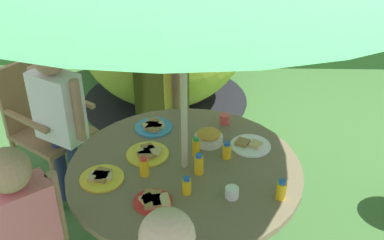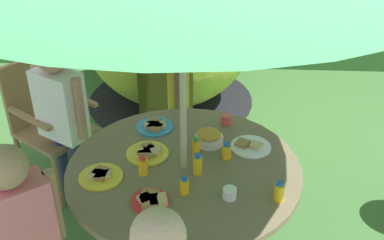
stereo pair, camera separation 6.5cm
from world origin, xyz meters
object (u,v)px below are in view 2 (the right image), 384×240
object	(u,v)px
juice_bottle_mid_left	(196,147)
plate_mid_right	(155,126)
garden_table	(184,184)
dome_tent	(169,27)
cup_near	(230,193)
snack_bowl	(209,138)
plate_back_edge	(151,200)
child_in_yellow_shirt	(178,85)
wooden_chair	(47,118)
cup_far	(226,119)
plate_front_edge	(101,176)
plate_center_front	(148,152)
juice_bottle_near_right	(226,151)
plate_far_left	(250,146)
juice_bottle_near_left	(143,166)
juice_bottle_center_back	(198,164)
child_in_pink_shirt	(19,224)
juice_bottle_far_right	(184,186)
juice_bottle_spot_a	(279,192)
child_in_white_shirt	(60,105)

from	to	relation	value
juice_bottle_mid_left	plate_mid_right	bearing A→B (deg)	133.96
garden_table	dome_tent	bearing A→B (deg)	97.85
dome_tent	juice_bottle_mid_left	distance (m)	2.00
dome_tent	cup_near	bearing A→B (deg)	-79.94
snack_bowl	cup_near	distance (m)	0.52
plate_back_edge	child_in_yellow_shirt	bearing A→B (deg)	88.60
wooden_chair	cup_far	bearing A→B (deg)	-66.58
snack_bowl	plate_front_edge	distance (m)	0.70
plate_center_front	juice_bottle_near_right	bearing A→B (deg)	-1.85
garden_table	plate_far_left	bearing A→B (deg)	28.25
juice_bottle_near_left	juice_bottle_center_back	distance (m)	0.30
child_in_pink_shirt	juice_bottle_near_left	xyz separation A→B (m)	(0.51, 0.48, -0.01)
juice_bottle_far_right	cup_near	size ratio (longest dim) A/B	1.46
garden_table	child_in_pink_shirt	bearing A→B (deg)	-141.99
snack_bowl	juice_bottle_spot_a	xyz separation A→B (m)	(0.37, -0.50, 0.01)
plate_front_edge	cup_far	size ratio (longest dim) A/B	3.65
juice_bottle_near_left	juice_bottle_center_back	size ratio (longest dim) A/B	0.92
child_in_white_shirt	cup_far	bearing A→B (deg)	29.32
juice_bottle_near_right	cup_far	size ratio (longest dim) A/B	1.58
snack_bowl	plate_far_left	xyz separation A→B (m)	(0.25, -0.03, -0.03)
juice_bottle_near_left	cup_near	bearing A→B (deg)	-20.37
plate_mid_right	cup_near	world-z (taller)	cup_near
child_in_white_shirt	juice_bottle_near_left	distance (m)	0.85
juice_bottle_spot_a	plate_center_front	bearing A→B (deg)	153.15
child_in_yellow_shirt	child_in_white_shirt	xyz separation A→B (m)	(-0.73, -0.52, 0.09)
dome_tent	juice_bottle_near_left	bearing A→B (deg)	-91.18
juice_bottle_near_left	cup_far	xyz separation A→B (m)	(0.46, 0.56, -0.02)
juice_bottle_near_left	snack_bowl	bearing A→B (deg)	42.62
child_in_yellow_shirt	child_in_white_shirt	distance (m)	0.90
plate_center_front	cup_far	world-z (taller)	cup_far
plate_front_edge	plate_center_front	distance (m)	0.33
juice_bottle_near_right	juice_bottle_mid_left	size ratio (longest dim) A/B	0.89
child_in_pink_shirt	juice_bottle_near_right	xyz separation A→B (m)	(0.97, 0.66, -0.01)
snack_bowl	wooden_chair	bearing A→B (deg)	157.64
plate_mid_right	child_in_yellow_shirt	bearing A→B (deg)	80.37
dome_tent	child_in_white_shirt	world-z (taller)	dome_tent
juice_bottle_near_left	juice_bottle_far_right	xyz separation A→B (m)	(0.24, -0.15, -0.01)
wooden_chair	juice_bottle_spot_a	distance (m)	1.87
dome_tent	cup_near	distance (m)	2.40
snack_bowl	juice_bottle_near_right	bearing A→B (deg)	-55.28
child_in_pink_shirt	plate_back_edge	size ratio (longest dim) A/B	5.88
plate_front_edge	juice_bottle_spot_a	size ratio (longest dim) A/B	2.12
plate_back_edge	juice_bottle_center_back	world-z (taller)	juice_bottle_center_back
plate_far_left	juice_bottle_center_back	bearing A→B (deg)	-138.41
snack_bowl	plate_mid_right	world-z (taller)	snack_bowl
child_in_white_shirt	snack_bowl	xyz separation A→B (m)	(0.99, -0.24, -0.06)
child_in_white_shirt	juice_bottle_spot_a	world-z (taller)	child_in_white_shirt
snack_bowl	plate_mid_right	bearing A→B (deg)	155.41
garden_table	snack_bowl	bearing A→B (deg)	60.35
juice_bottle_spot_a	child_in_white_shirt	bearing A→B (deg)	151.26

